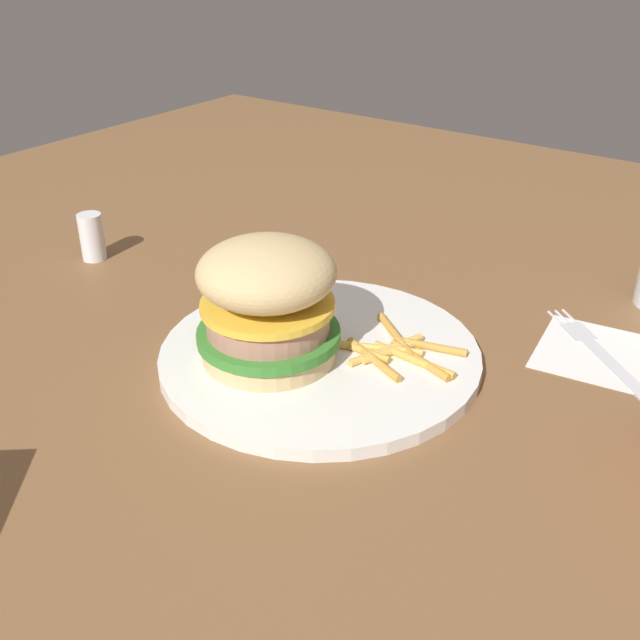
{
  "coord_description": "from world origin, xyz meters",
  "views": [
    {
      "loc": [
        0.46,
        0.35,
        0.36
      ],
      "look_at": [
        -0.01,
        0.01,
        0.04
      ],
      "focal_mm": 42.3,
      "sensor_mm": 36.0,
      "label": 1
    }
  ],
  "objects_px": {
    "fries_pile": "(396,351)",
    "fork": "(600,350)",
    "salt_shaker": "(92,237)",
    "sandwich": "(267,301)",
    "plate": "(320,355)",
    "napkin": "(600,353)"
  },
  "relations": [
    {
      "from": "napkin",
      "to": "plate",
      "type": "bearing_deg",
      "value": -51.74
    },
    {
      "from": "napkin",
      "to": "salt_shaker",
      "type": "height_order",
      "value": "salt_shaker"
    },
    {
      "from": "sandwich",
      "to": "napkin",
      "type": "bearing_deg",
      "value": 129.95
    },
    {
      "from": "fries_pile",
      "to": "fork",
      "type": "distance_m",
      "value": 0.19
    },
    {
      "from": "sandwich",
      "to": "fork",
      "type": "distance_m",
      "value": 0.31
    },
    {
      "from": "plate",
      "to": "fries_pile",
      "type": "height_order",
      "value": "fries_pile"
    },
    {
      "from": "fries_pile",
      "to": "napkin",
      "type": "relative_size",
      "value": 1.0
    },
    {
      "from": "sandwich",
      "to": "napkin",
      "type": "height_order",
      "value": "sandwich"
    },
    {
      "from": "salt_shaker",
      "to": "napkin",
      "type": "bearing_deg",
      "value": 103.47
    },
    {
      "from": "fork",
      "to": "salt_shaker",
      "type": "relative_size",
      "value": 2.53
    },
    {
      "from": "fries_pile",
      "to": "salt_shaker",
      "type": "relative_size",
      "value": 2.0
    },
    {
      "from": "plate",
      "to": "sandwich",
      "type": "distance_m",
      "value": 0.08
    },
    {
      "from": "plate",
      "to": "napkin",
      "type": "height_order",
      "value": "plate"
    },
    {
      "from": "sandwich",
      "to": "napkin",
      "type": "distance_m",
      "value": 0.31
    },
    {
      "from": "fries_pile",
      "to": "fork",
      "type": "bearing_deg",
      "value": 132.48
    },
    {
      "from": "fork",
      "to": "salt_shaker",
      "type": "height_order",
      "value": "salt_shaker"
    },
    {
      "from": "plate",
      "to": "sandwich",
      "type": "relative_size",
      "value": 2.3
    },
    {
      "from": "fries_pile",
      "to": "salt_shaker",
      "type": "height_order",
      "value": "salt_shaker"
    },
    {
      "from": "sandwich",
      "to": "fork",
      "type": "xyz_separation_m",
      "value": [
        -0.2,
        0.23,
        -0.06
      ]
    },
    {
      "from": "sandwich",
      "to": "fork",
      "type": "bearing_deg",
      "value": 130.25
    },
    {
      "from": "plate",
      "to": "napkin",
      "type": "xyz_separation_m",
      "value": [
        -0.16,
        0.2,
        -0.01
      ]
    },
    {
      "from": "sandwich",
      "to": "fries_pile",
      "type": "bearing_deg",
      "value": 126.46
    }
  ]
}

